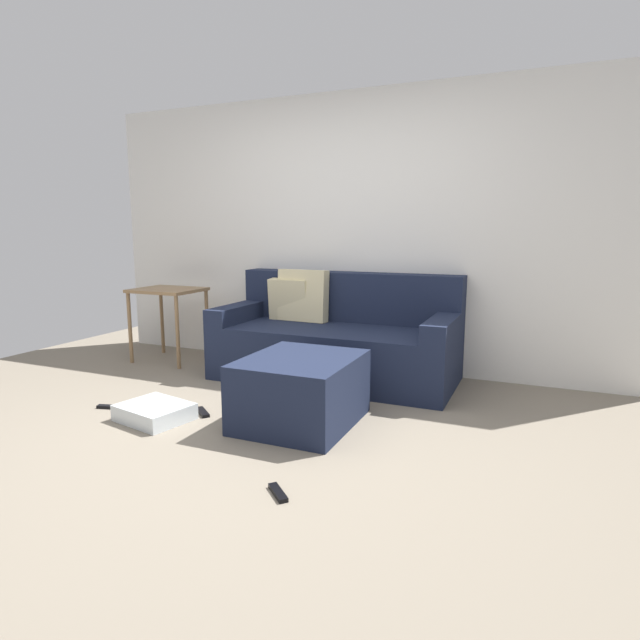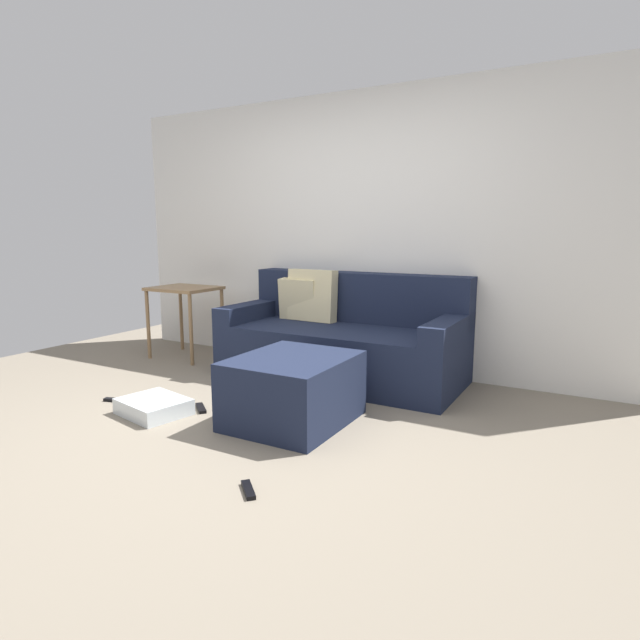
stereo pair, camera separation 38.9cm
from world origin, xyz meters
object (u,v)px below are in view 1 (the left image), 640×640
ottoman (301,390)px  remote_by_storage_bin (203,412)px  side_table (168,300)px  remote_under_side_table (107,407)px  storage_bin (155,412)px  couch_sectional (336,339)px  remote_near_ottoman (278,493)px

ottoman → remote_by_storage_bin: size_ratio=4.16×
side_table → remote_under_side_table: 1.55m
remote_under_side_table → ottoman: bearing=-2.9°
remote_by_storage_bin → remote_under_side_table: (-0.71, -0.18, 0.00)m
remote_under_side_table → storage_bin: bearing=-20.7°
side_table → remote_under_side_table: size_ratio=4.95×
couch_sectional → ottoman: size_ratio=2.48×
couch_sectional → storage_bin: (-0.74, -1.49, -0.29)m
couch_sectional → side_table: size_ratio=2.85×
remote_by_storage_bin → storage_bin: bearing=-94.7°
storage_bin → remote_by_storage_bin: 0.32m
couch_sectional → remote_near_ottoman: size_ratio=11.23×
couch_sectional → remote_under_side_table: bearing=-130.2°
remote_near_ottoman → remote_by_storage_bin: 1.31m
storage_bin → remote_by_storage_bin: size_ratio=2.29×
remote_by_storage_bin → remote_under_side_table: 0.73m
storage_bin → remote_under_side_table: 0.49m
storage_bin → remote_by_storage_bin: (0.23, 0.23, -0.04)m
side_table → remote_near_ottoman: size_ratio=3.94×
side_table → remote_by_storage_bin: side_table is taller
ottoman → remote_near_ottoman: ottoman is taller
remote_under_side_table → couch_sectional: bearing=35.0°
storage_bin → remote_under_side_table: (-0.48, 0.05, -0.04)m
couch_sectional → storage_bin: couch_sectional is taller
ottoman → remote_by_storage_bin: (-0.71, -0.12, -0.21)m
ottoman → remote_near_ottoman: bearing=-71.2°
remote_near_ottoman → remote_under_side_table: size_ratio=1.26×
ottoman → couch_sectional: bearing=99.9°
remote_near_ottoman → storage_bin: bearing=-161.3°
remote_by_storage_bin → remote_near_ottoman: bearing=1.5°
couch_sectional → remote_under_side_table: 1.92m
storage_bin → remote_near_ottoman: bearing=-24.8°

